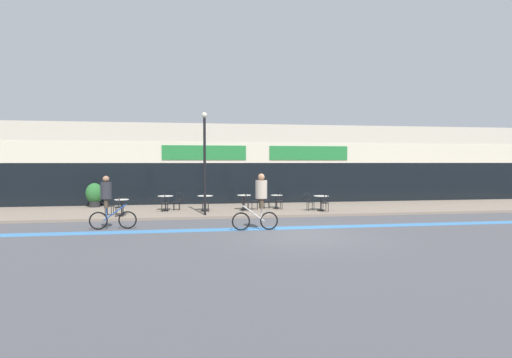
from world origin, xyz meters
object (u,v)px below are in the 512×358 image
cyclist_0 (108,199)px  bistro_table_3 (244,199)px  bistro_table_0 (122,204)px  cafe_chair_3_side (256,200)px  cafe_chair_1_near (165,201)px  cafe_chair_2_near (205,202)px  cafe_chair_1_side (178,200)px  cyclist_1 (260,197)px  lamp_post (205,155)px  cafe_chair_0_side (108,204)px  bistro_table_5 (321,200)px  cafe_chair_4_near (279,200)px  bistro_table_2 (205,200)px  cafe_chair_4_side (265,199)px  cafe_chair_3_near (246,201)px  cafe_chair_5_near (325,201)px  cafe_chair_0_near (119,206)px  bistro_table_4 (277,199)px  planter_pot (95,194)px  bistro_table_1 (166,200)px  cafe_chair_5_side (309,200)px

cyclist_0 → bistro_table_3: bearing=35.4°
bistro_table_0 → cafe_chair_3_side: 6.58m
cafe_chair_1_near → cafe_chair_2_near: same height
cafe_chair_1_side → cyclist_1: 6.73m
lamp_post → cafe_chair_0_side: bearing=173.3°
bistro_table_5 → cafe_chair_4_near: 2.13m
bistro_table_2 → cafe_chair_4_side: bearing=8.2°
cyclist_0 → cafe_chair_4_near: bearing=27.2°
bistro_table_0 → cafe_chair_4_near: size_ratio=0.81×
cafe_chair_3_near → cafe_chair_1_near: bearing=82.8°
bistro_table_0 → cafe_chair_5_near: 9.68m
bistro_table_5 → cafe_chair_1_near: (-7.79, 0.60, -0.02)m
bistro_table_0 → bistro_table_2: bistro_table_2 is taller
cafe_chair_1_side → cafe_chair_2_near: 1.69m
cafe_chair_1_near → cyclist_1: size_ratio=0.42×
cafe_chair_0_near → cafe_chair_4_near: bearing=-77.8°
cyclist_0 → bistro_table_0: bearing=89.0°
cafe_chair_4_side → bistro_table_2: bearing=-171.3°
bistro_table_5 → cyclist_0: (-9.60, -3.60, 0.50)m
cafe_chair_0_side → cafe_chair_4_side: size_ratio=1.00×
bistro_table_4 → cafe_chair_4_side: cafe_chair_4_side is taller
bistro_table_3 → cafe_chair_4_near: bearing=-5.6°
cafe_chair_1_side → lamp_post: 3.34m
cafe_chair_0_near → cafe_chair_3_side: size_ratio=1.00×
planter_pot → bistro_table_3: bearing=-17.7°
bistro_table_1 → cafe_chair_5_near: size_ratio=0.86×
bistro_table_2 → cyclist_0: bearing=-130.4°
bistro_table_2 → cafe_chair_5_side: size_ratio=0.87×
bistro_table_3 → cafe_chair_0_side: bearing=-169.3°
lamp_post → cyclist_0: bearing=-143.9°
bistro_table_5 → bistro_table_2: bearing=171.7°
cafe_chair_0_near → cafe_chair_1_side: bearing=-48.4°
bistro_table_0 → lamp_post: lamp_post is taller
cafe_chair_1_side → cafe_chair_2_near: same height
planter_pot → cafe_chair_0_side: bearing=-68.9°
cafe_chair_2_near → bistro_table_5: bearing=-93.3°
bistro_table_3 → cafe_chair_0_side: cafe_chair_0_side is taller
cafe_chair_0_side → cafe_chair_5_near: bearing=6.8°
cafe_chair_0_side → planter_pot: 4.01m
bistro_table_2 → cafe_chair_4_side: cafe_chair_4_side is taller
cafe_chair_5_near → cafe_chair_4_side: bearing=48.5°
cafe_chair_1_side → cafe_chair_1_near: bearing=50.5°
cafe_chair_2_near → planter_pot: (-5.92, 3.15, 0.17)m
cafe_chair_0_near → cafe_chair_5_side: (9.04, 1.00, 0.00)m
cafe_chair_3_side → cafe_chair_4_near: bearing=178.9°
bistro_table_4 → bistro_table_5: bearing=-32.7°
cafe_chair_0_near → cafe_chair_5_near: (9.67, 0.38, 0.00)m
bistro_table_0 → cafe_chair_1_side: (2.49, 1.60, -0.00)m
cafe_chair_4_near → cafe_chair_5_side: bearing=-120.3°
bistro_table_0 → cyclist_0: bearing=-88.8°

